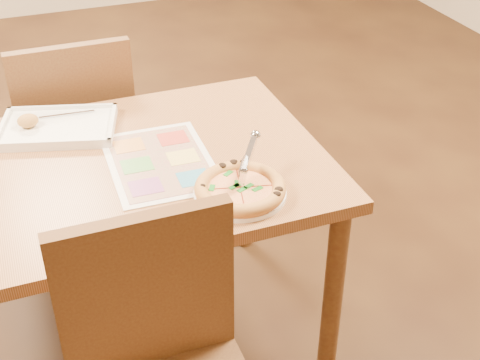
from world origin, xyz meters
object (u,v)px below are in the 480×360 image
object	(u,v)px
dining_table	(105,193)
plate	(240,193)
chair_near	(160,355)
pizza_cutter	(248,159)
pizza	(240,189)
menu	(160,162)
chair_far	(76,122)
appetizer_tray	(56,128)

from	to	relation	value
dining_table	plate	size ratio (longest dim) A/B	5.14
dining_table	chair_near	xyz separation A→B (m)	(0.00, -0.60, -0.07)
plate	pizza_cutter	bearing A→B (deg)	46.53
plate	pizza_cutter	xyz separation A→B (m)	(0.04, 0.04, 0.08)
dining_table	plate	xyz separation A→B (m)	(0.32, -0.27, 0.09)
pizza_cutter	pizza	bearing A→B (deg)	176.28
dining_table	pizza_cutter	bearing A→B (deg)	-32.60
plate	menu	bearing A→B (deg)	123.39
dining_table	chair_far	distance (m)	0.61
dining_table	pizza	distance (m)	0.44
plate	pizza	bearing A→B (deg)	-105.51
pizza_cutter	menu	xyz separation A→B (m)	(-0.20, 0.20, -0.08)
dining_table	appetizer_tray	world-z (taller)	appetizer_tray
pizza	pizza_cutter	size ratio (longest dim) A/B	1.81
chair_far	plate	distance (m)	0.94
dining_table	appetizer_tray	xyz separation A→B (m)	(-0.09, 0.27, 0.10)
dining_table	appetizer_tray	size ratio (longest dim) A/B	3.20
plate	menu	world-z (taller)	plate
chair_near	pizza_cutter	distance (m)	0.57
chair_near	appetizer_tray	world-z (taller)	chair_near
appetizer_tray	dining_table	bearing A→B (deg)	-70.70
pizza_cutter	menu	bearing A→B (deg)	81.09
dining_table	pizza	bearing A→B (deg)	-40.37
dining_table	chair_far	xyz separation A→B (m)	(-0.00, 0.60, -0.07)
appetizer_tray	chair_far	bearing A→B (deg)	74.38
chair_near	pizza	distance (m)	0.49
appetizer_tray	menu	distance (m)	0.39
chair_far	plate	xyz separation A→B (m)	(0.32, -0.87, 0.16)
appetizer_tray	menu	bearing A→B (deg)	-48.74
pizza	plate	bearing A→B (deg)	74.49
chair_far	appetizer_tray	world-z (taller)	chair_far
plate	chair_far	bearing A→B (deg)	110.43
pizza	menu	world-z (taller)	pizza
chair_far	plate	world-z (taller)	chair_far
appetizer_tray	pizza	bearing A→B (deg)	-52.45
chair_near	plate	xyz separation A→B (m)	(0.32, 0.33, 0.16)
pizza_cutter	menu	size ratio (longest dim) A/B	0.33
dining_table	plate	world-z (taller)	plate
plate	appetizer_tray	bearing A→B (deg)	127.93
pizza_cutter	appetizer_tray	world-z (taller)	pizza_cutter
plate	appetizer_tray	xyz separation A→B (m)	(-0.42, 0.54, 0.01)
chair_near	chair_far	bearing A→B (deg)	90.00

